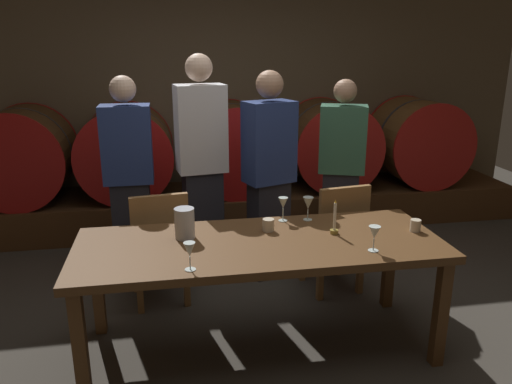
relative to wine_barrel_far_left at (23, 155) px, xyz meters
The scene contains 23 objects.
ground_plane 3.11m from the wine_barrel_far_left, 46.71° to the right, with size 8.88×8.88×0.00m, color #3F3A33.
back_wall 2.20m from the wine_barrel_far_left, 14.96° to the left, with size 6.83×0.24×2.72m, color brown.
barrel_shelf 2.16m from the wine_barrel_far_left, ahead, with size 6.15×0.90×0.36m, color #4C2D16.
wine_barrel_far_left is the anchor object (origin of this frame).
wine_barrel_left 0.99m from the wine_barrel_far_left, ahead, with size 0.94×0.82×0.94m.
wine_barrel_center 2.07m from the wine_barrel_far_left, ahead, with size 0.94×0.82×0.94m.
wine_barrel_right 3.13m from the wine_barrel_far_left, ahead, with size 0.94×0.82×0.94m.
wine_barrel_far_right 4.15m from the wine_barrel_far_left, ahead, with size 0.94×0.82×0.94m.
dining_table 3.04m from the wine_barrel_far_left, 50.62° to the right, with size 2.21×0.84×0.73m.
chair_left 2.15m from the wine_barrel_far_left, 51.77° to the right, with size 0.45×0.45×0.88m.
chair_right 3.16m from the wine_barrel_far_left, 32.75° to the right, with size 0.45×0.45×0.88m.
guest_far_left 1.61m from the wine_barrel_far_left, 47.18° to the right, with size 0.38×0.24×1.65m.
guest_center_left 2.07m from the wine_barrel_far_left, 36.36° to the right, with size 0.41×0.29×1.81m.
guest_center_right 2.56m from the wine_barrel_far_left, 31.17° to the right, with size 0.44×0.35×1.68m.
guest_far_right 3.08m from the wine_barrel_far_left, 22.59° to the right, with size 0.44×0.36×1.60m.
candle_center 3.33m from the wine_barrel_far_left, 43.70° to the right, with size 0.05×0.05×0.23m.
pitcher 2.66m from the wine_barrel_far_left, 56.11° to the right, with size 0.12×0.12×0.19m.
wine_glass_far_left 3.06m from the wine_barrel_far_left, 60.77° to the right, with size 0.06×0.06×0.16m.
wine_glass_center_left 2.95m from the wine_barrel_far_left, 43.28° to the right, with size 0.06×0.06×0.16m.
wine_glass_center_right 3.08m from the wine_barrel_far_left, 41.28° to the right, with size 0.07×0.07×0.16m.
wine_glass_far_right 3.64m from the wine_barrel_far_left, 45.63° to the right, with size 0.07×0.07×0.15m.
cup_left 2.97m from the wine_barrel_far_left, 47.38° to the right, with size 0.07×0.07×0.08m, color beige.
cup_right 3.76m from the wine_barrel_far_left, 38.75° to the right, with size 0.07×0.07×0.08m, color beige.
Camera 1 is at (-0.64, -2.92, 1.89)m, focal length 35.05 mm.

